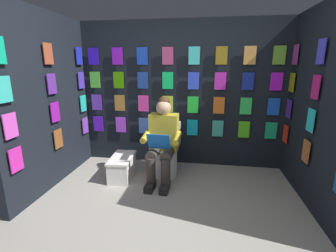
% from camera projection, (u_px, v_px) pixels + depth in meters
% --- Properties ---
extents(ground_plane, '(30.00, 30.00, 0.00)m').
position_uv_depth(ground_plane, '(159.00, 238.00, 2.27)').
color(ground_plane, '#9E998E').
extents(display_wall_back, '(3.32, 0.14, 2.29)m').
position_uv_depth(display_wall_back, '(181.00, 95.00, 3.82)').
color(display_wall_back, black).
rests_on(display_wall_back, ground).
extents(display_wall_left, '(0.14, 1.86, 2.29)m').
position_uv_depth(display_wall_left, '(321.00, 108.00, 2.63)').
color(display_wall_left, black).
rests_on(display_wall_left, ground).
extents(display_wall_right, '(0.14, 1.86, 2.29)m').
position_uv_depth(display_wall_right, '(48.00, 102.00, 3.13)').
color(display_wall_right, black).
rests_on(display_wall_right, ground).
extents(toilet, '(0.41, 0.56, 0.77)m').
position_uv_depth(toilet, '(166.00, 153.00, 3.59)').
color(toilet, white).
rests_on(toilet, ground).
extents(person_reading, '(0.53, 0.69, 1.19)m').
position_uv_depth(person_reading, '(162.00, 140.00, 3.31)').
color(person_reading, gold).
rests_on(person_reading, ground).
extents(comic_longbox_near, '(0.35, 0.61, 0.32)m').
position_uv_depth(comic_longbox_near, '(122.00, 167.00, 3.49)').
color(comic_longbox_near, white).
rests_on(comic_longbox_near, ground).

